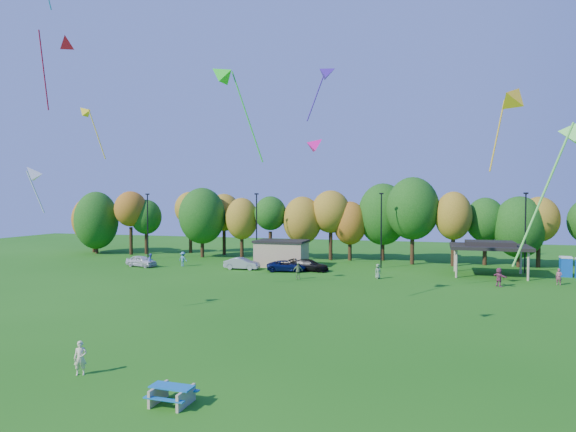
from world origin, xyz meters
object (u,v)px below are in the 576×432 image
(car_a, at_px, (141,261))
(car_b, at_px, (242,264))
(car_c, at_px, (287,266))
(kite_flyer, at_px, (80,358))
(car_d, at_px, (309,265))
(picnic_table, at_px, (172,394))

(car_a, xyz_separation_m, car_b, (12.77, 1.23, -0.01))
(car_a, distance_m, car_c, 18.41)
(car_a, height_order, car_c, car_a)
(kite_flyer, xyz_separation_m, car_d, (2.09, 37.01, -0.15))
(picnic_table, bearing_deg, car_d, 97.34)
(car_a, bearing_deg, car_c, -75.01)
(picnic_table, height_order, kite_flyer, kite_flyer)
(kite_flyer, distance_m, car_a, 39.58)
(car_b, relative_size, car_c, 0.91)
(picnic_table, height_order, car_a, car_a)
(picnic_table, relative_size, kite_flyer, 1.12)
(picnic_table, xyz_separation_m, car_c, (-6.26, 37.84, 0.19))
(car_d, bearing_deg, kite_flyer, -175.32)
(picnic_table, distance_m, car_d, 39.12)
(car_d, bearing_deg, car_b, 104.33)
(picnic_table, xyz_separation_m, car_a, (-24.64, 36.80, 0.25))
(picnic_table, distance_m, kite_flyer, 6.25)
(car_b, distance_m, car_c, 5.62)
(car_b, height_order, car_d, car_b)
(car_d, bearing_deg, car_a, 103.77)
(kite_flyer, height_order, car_c, kite_flyer)
(car_c, relative_size, car_d, 0.99)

